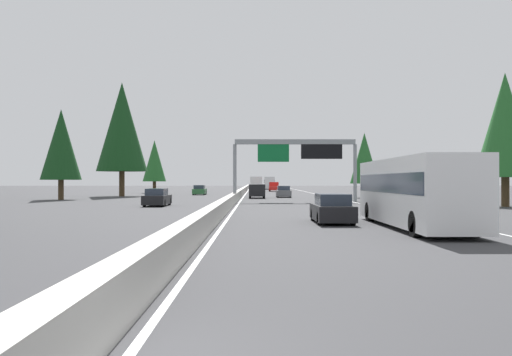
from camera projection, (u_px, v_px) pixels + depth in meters
The scene contains 20 objects.
ground_plane at pixel (241, 198), 65.87m from camera, with size 320.00×320.00×0.00m, color #38383A.
median_barrier at pixel (242, 191), 85.88m from camera, with size 180.00×0.56×0.90m, color #ADAAA3.
shoulder_stripe_right at pixel (323, 196), 75.89m from camera, with size 160.00×0.16×0.01m, color silver.
shoulder_stripe_median at pixel (244, 196), 75.87m from camera, with size 160.00×0.16×0.01m, color silver.
sign_gantry_overhead at pixel (297, 152), 54.53m from camera, with size 0.50×12.68×6.35m.
bus_far_center at pixel (413, 190), 24.00m from camera, with size 11.50×2.55×3.10m.
sedan_far_left at pixel (332, 209), 26.80m from camera, with size 4.40×1.80×1.47m.
minivan_near_center at pixel (257, 190), 65.64m from camera, with size 5.00×1.95×1.69m.
pickup_near_right at pixel (274, 187), 107.10m from camera, with size 5.60×2.00×1.86m.
sedan_mid_center at pixel (256, 189), 96.06m from camera, with size 4.40×1.80×1.47m.
box_truck_mid_left at pixel (256, 183), 109.49m from camera, with size 8.50×2.40×2.95m.
sedan_distant_b at pixel (283, 192), 68.56m from camera, with size 4.40×1.80×1.47m.
bus_mid_right at pixel (269, 182), 135.24m from camera, with size 11.50×2.55×3.10m.
oncoming_near at pixel (200, 190), 80.43m from camera, with size 4.40×1.80×1.47m.
oncoming_far at pixel (157, 198), 44.82m from camera, with size 4.40×1.80×1.47m.
conifer_right_near at pixel (505, 125), 43.64m from camera, with size 4.84×4.84×11.00m.
conifer_right_mid at pixel (364, 158), 66.41m from camera, with size 3.57×3.57×8.10m.
conifer_left_near at pixel (61, 145), 59.64m from camera, with size 4.46×4.46×10.14m.
conifer_left_mid at pixel (122, 127), 72.69m from camera, with size 6.85×6.85×15.56m.
conifer_left_far at pixel (154, 161), 92.40m from camera, with size 4.02×4.02×9.14m.
Camera 1 is at (-5.89, -1.77, 2.12)m, focal length 37.46 mm.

